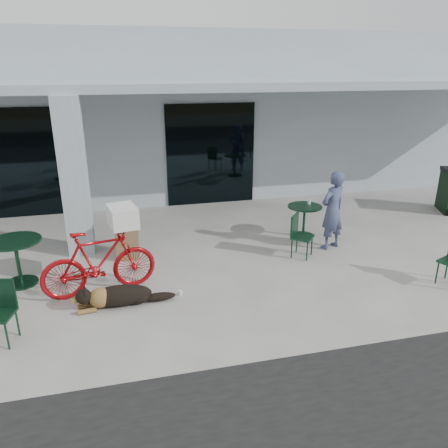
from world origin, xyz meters
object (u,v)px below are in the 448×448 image
object	(u,v)px
person	(332,211)
bicycle	(99,262)
cafe_table_far	(304,221)
cafe_chair_far_a	(302,236)
trash_receptacle	(127,237)
dog	(119,294)
cafe_table_near	(18,262)

from	to	relation	value
person	bicycle	bearing A→B (deg)	-11.48
cafe_table_far	cafe_chair_far_a	bearing A→B (deg)	-115.18
trash_receptacle	person	bearing A→B (deg)	-7.36
dog	person	xyz separation A→B (m)	(4.35, 1.37, 0.63)
bicycle	cafe_table_near	xyz separation A→B (m)	(-1.39, 0.67, -0.15)
dog	cafe_table_near	bearing A→B (deg)	138.80
dog	cafe_table_far	bearing A→B (deg)	21.11
cafe_chair_far_a	bicycle	bearing A→B (deg)	139.53
cafe_table_near	person	xyz separation A→B (m)	(6.03, 0.19, 0.41)
cafe_table_far	trash_receptacle	distance (m)	3.88
bicycle	cafe_chair_far_a	bearing A→B (deg)	-92.77
cafe_chair_far_a	person	bearing A→B (deg)	-28.70
dog	bicycle	bearing A→B (deg)	113.80
bicycle	cafe_table_far	distance (m)	4.65
cafe_table_near	cafe_chair_far_a	world-z (taller)	cafe_chair_far_a
bicycle	person	world-z (taller)	person
cafe_table_near	bicycle	bearing A→B (deg)	-25.76
cafe_table_far	trash_receptacle	bearing A→B (deg)	-177.04
cafe_table_far	bicycle	bearing A→B (deg)	-159.85
bicycle	person	bearing A→B (deg)	-90.77
bicycle	dog	world-z (taller)	bicycle
dog	cafe_table_far	world-z (taller)	cafe_table_far
dog	cafe_table_near	size ratio (longest dim) A/B	1.34
dog	person	world-z (taller)	person
cafe_chair_far_a	dog	bearing A→B (deg)	147.85
cafe_table_far	person	distance (m)	0.92
bicycle	cafe_table_far	world-z (taller)	bicycle
cafe_table_near	cafe_table_far	world-z (taller)	cafe_table_near
cafe_chair_far_a	person	world-z (taller)	person
dog	trash_receptacle	bearing A→B (deg)	77.83
cafe_chair_far_a	person	distance (m)	0.90
bicycle	cafe_table_near	bearing A→B (deg)	52.93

